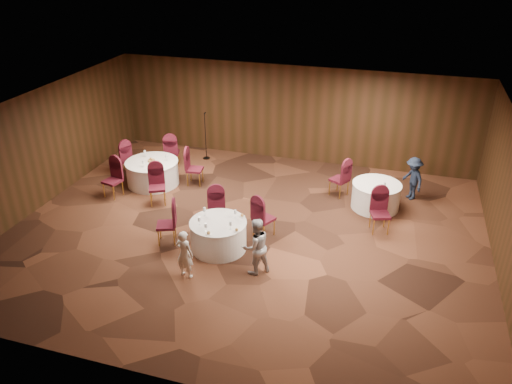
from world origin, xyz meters
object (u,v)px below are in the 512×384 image
(mic_stand, at_px, (206,145))
(man_c, at_px, (413,178))
(table_main, at_px, (219,235))
(table_left, at_px, (153,172))
(woman_a, at_px, (185,254))
(table_right, at_px, (376,196))
(woman_b, at_px, (256,246))

(mic_stand, relative_size, man_c, 1.28)
(table_main, relative_size, table_left, 0.86)
(woman_a, bearing_deg, table_main, -92.82)
(mic_stand, distance_m, woman_a, 6.66)
(table_right, height_order, man_c, man_c)
(table_main, relative_size, table_right, 1.02)
(table_left, relative_size, woman_b, 1.17)
(woman_b, xyz_separation_m, man_c, (3.29, 4.72, -0.04))
(table_right, bearing_deg, woman_b, -121.25)
(table_right, distance_m, mic_stand, 6.14)
(table_main, bearing_deg, woman_b, -30.00)
(table_right, relative_size, woman_a, 1.15)
(table_main, distance_m, man_c, 6.02)
(table_main, distance_m, table_right, 4.74)
(table_left, xyz_separation_m, table_right, (6.69, 0.43, -0.00))
(table_right, distance_m, woman_a, 5.88)
(table_left, height_order, table_right, same)
(woman_a, xyz_separation_m, man_c, (4.75, 5.33, 0.05))
(woman_a, bearing_deg, table_left, -43.40)
(table_main, height_order, man_c, man_c)
(table_main, xyz_separation_m, table_left, (-3.20, 2.78, 0.00))
(table_left, distance_m, woman_a, 4.97)
(table_left, bearing_deg, table_main, -40.98)
(woman_a, bearing_deg, table_right, -119.28)
(mic_stand, bearing_deg, table_left, -110.18)
(table_left, bearing_deg, woman_a, -54.53)
(table_left, xyz_separation_m, man_c, (7.64, 1.28, 0.27))
(table_main, bearing_deg, table_left, 139.02)
(table_main, relative_size, man_c, 1.08)
(woman_b, bearing_deg, table_left, -81.22)
(table_main, distance_m, mic_stand, 5.59)
(woman_b, bearing_deg, table_right, -164.10)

